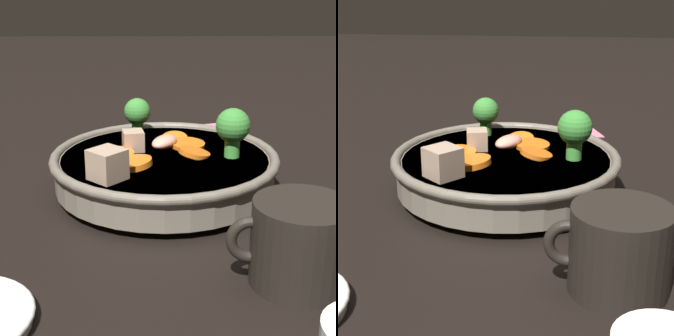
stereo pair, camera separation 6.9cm
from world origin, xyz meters
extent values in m
plane|color=black|center=(0.00, 0.00, 0.00)|extent=(3.00, 3.00, 0.00)
cylinder|color=slate|center=(0.00, 0.00, 0.01)|extent=(0.15, 0.15, 0.01)
cylinder|color=slate|center=(0.00, 0.00, 0.03)|extent=(0.27, 0.27, 0.04)
torus|color=#685F52|center=(0.00, 0.00, 0.05)|extent=(0.28, 0.28, 0.01)
cylinder|color=brown|center=(0.00, 0.00, 0.04)|extent=(0.25, 0.25, 0.02)
cylinder|color=orange|center=(0.04, 0.03, 0.05)|extent=(0.05, 0.05, 0.01)
cylinder|color=orange|center=(0.06, 0.00, 0.05)|extent=(0.06, 0.06, 0.01)
cylinder|color=orange|center=(-0.04, -0.01, 0.05)|extent=(0.05, 0.05, 0.01)
cylinder|color=orange|center=(-0.01, -0.07, 0.05)|extent=(0.03, 0.04, 0.01)
cylinder|color=orange|center=(-0.03, -0.04, 0.05)|extent=(0.06, 0.06, 0.01)
cylinder|color=green|center=(-0.08, 0.00, 0.06)|extent=(0.02, 0.02, 0.02)
sphere|color=#388433|center=(-0.08, 0.00, 0.09)|extent=(0.04, 0.04, 0.04)
cylinder|color=green|center=(0.04, -0.09, 0.06)|extent=(0.02, 0.02, 0.02)
sphere|color=#388433|center=(0.04, -0.09, 0.08)|extent=(0.04, 0.04, 0.04)
cube|color=tan|center=(0.06, 0.07, 0.06)|extent=(0.05, 0.05, 0.03)
cube|color=tan|center=(0.04, -0.02, 0.06)|extent=(0.03, 0.03, 0.03)
ellipsoid|color=#EA9E84|center=(0.00, -0.03, 0.05)|extent=(0.04, 0.05, 0.02)
cylinder|color=black|center=(-0.12, 0.21, 0.04)|extent=(0.09, 0.09, 0.08)
torus|color=black|center=(-0.08, 0.21, 0.04)|extent=(0.04, 0.01, 0.04)
cube|color=#D16B84|center=(-0.07, -0.26, 0.00)|extent=(0.13, 0.11, 0.00)
camera|label=1|loc=(0.00, 0.64, 0.27)|focal=60.00mm
camera|label=2|loc=(-0.06, 0.64, 0.27)|focal=60.00mm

